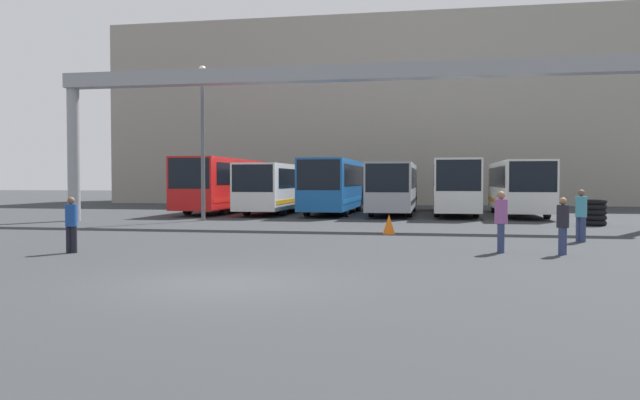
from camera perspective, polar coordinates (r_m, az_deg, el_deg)
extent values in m
plane|color=#2D3033|center=(12.57, -8.96, -7.54)|extent=(200.00, 200.00, 0.00)
cube|color=gray|center=(57.34, 6.20, 7.61)|extent=(47.80, 12.00, 15.62)
cylinder|color=gray|center=(33.43, -21.60, 3.86)|extent=(0.60, 0.60, 6.58)
cube|color=gray|center=(29.08, 2.09, 11.53)|extent=(27.68, 0.80, 0.70)
cube|color=red|center=(39.89, -8.75, 1.54)|extent=(2.56, 11.67, 2.99)
cube|color=black|center=(34.45, -11.91, 2.41)|extent=(2.36, 0.06, 1.68)
cube|color=black|center=(39.89, -8.75, 2.34)|extent=(2.59, 9.92, 1.26)
cube|color=red|center=(39.91, -8.74, 0.17)|extent=(2.59, 11.09, 0.24)
cylinder|color=black|center=(37.26, -12.01, -0.49)|extent=(0.28, 1.10, 1.10)
cylinder|color=black|center=(36.47, -8.75, -0.52)|extent=(0.28, 1.10, 1.10)
cylinder|color=black|center=(43.37, -8.73, -0.15)|extent=(0.28, 1.10, 1.10)
cylinder|color=black|center=(42.70, -5.88, -0.17)|extent=(0.28, 1.10, 1.10)
cube|color=silver|center=(38.78, -3.80, 1.28)|extent=(2.45, 11.48, 2.62)
cube|color=black|center=(33.26, -6.21, 1.99)|extent=(2.26, 0.06, 1.47)
cube|color=black|center=(38.78, -3.81, 1.98)|extent=(2.48, 9.75, 1.10)
cube|color=orange|center=(38.80, -3.80, 0.04)|extent=(2.48, 10.90, 0.24)
cylinder|color=black|center=(36.00, -6.69, -0.64)|extent=(0.28, 0.98, 0.98)
cylinder|color=black|center=(35.44, -3.39, -0.67)|extent=(0.28, 0.98, 0.98)
cylinder|color=black|center=(42.18, -4.14, -0.27)|extent=(0.28, 0.98, 0.98)
cylinder|color=black|center=(41.70, -1.30, -0.29)|extent=(0.28, 0.98, 0.98)
cube|color=#1959A5|center=(37.76, 1.34, 1.45)|extent=(2.50, 10.86, 2.86)
cube|color=black|center=(32.43, -0.15, 2.32)|extent=(2.30, 0.06, 1.60)
cube|color=black|center=(37.76, 1.34, 2.25)|extent=(2.53, 9.23, 1.20)
cube|color=#1966B2|center=(37.78, 1.34, 0.06)|extent=(2.53, 10.32, 0.24)
cylinder|color=black|center=(35.00, -1.20, -0.75)|extent=(0.28, 0.92, 0.92)
cylinder|color=black|center=(34.63, 2.34, -0.78)|extent=(0.28, 0.92, 0.92)
cylinder|color=black|center=(40.97, 0.49, -0.37)|extent=(0.28, 0.92, 0.92)
cylinder|color=black|center=(40.66, 3.52, -0.39)|extent=(0.28, 0.92, 0.92)
cube|color=#999EA5|center=(37.82, 6.79, 1.27)|extent=(2.41, 11.75, 2.64)
cube|color=black|center=(31.98, 6.15, 2.03)|extent=(2.22, 0.06, 1.48)
cube|color=black|center=(37.82, 6.79, 1.99)|extent=(2.44, 9.99, 1.11)
cube|color=black|center=(37.84, 6.79, -0.01)|extent=(2.44, 11.16, 0.24)
cylinder|color=black|center=(34.66, 4.72, -0.78)|extent=(0.28, 0.91, 0.91)
cylinder|color=black|center=(34.52, 8.18, -0.81)|extent=(0.28, 0.91, 0.91)
cylinder|color=black|center=(41.21, 5.61, -0.37)|extent=(0.28, 0.91, 0.91)
cylinder|color=black|center=(41.09, 8.52, -0.38)|extent=(0.28, 0.91, 0.91)
cube|color=silver|center=(38.01, 12.19, 1.37)|extent=(2.40, 12.23, 2.81)
cube|color=black|center=(31.92, 12.55, 2.22)|extent=(2.21, 0.06, 1.57)
cube|color=black|center=(38.01, 12.19, 2.15)|extent=(2.43, 10.39, 1.18)
cube|color=black|center=(38.02, 12.18, 0.02)|extent=(2.43, 11.62, 0.24)
cylinder|color=black|center=(34.60, 10.64, -0.78)|extent=(0.28, 0.96, 0.96)
cylinder|color=black|center=(34.67, 14.08, -0.79)|extent=(0.28, 0.96, 0.96)
cylinder|color=black|center=(41.44, 10.58, -0.35)|extent=(0.28, 0.96, 0.96)
cylinder|color=black|center=(41.50, 13.46, -0.36)|extent=(0.28, 0.96, 0.96)
cube|color=silver|center=(37.51, 17.68, 1.25)|extent=(2.46, 10.65, 2.72)
cube|color=black|center=(32.25, 18.90, 2.04)|extent=(2.27, 0.06, 1.52)
cube|color=black|center=(37.51, 17.69, 2.01)|extent=(2.49, 9.05, 1.14)
cube|color=orange|center=(37.53, 17.67, -0.08)|extent=(2.49, 10.11, 0.24)
cylinder|color=black|center=(34.45, 16.53, -0.85)|extent=(0.28, 0.94, 0.94)
cylinder|color=black|center=(34.75, 20.05, -0.86)|extent=(0.28, 0.94, 0.94)
cylinder|color=black|center=(40.38, 15.61, -0.46)|extent=(0.28, 0.94, 0.94)
cylinder|color=black|center=(40.64, 18.63, -0.47)|extent=(0.28, 0.94, 0.94)
cylinder|color=black|center=(18.85, -21.95, -3.37)|extent=(0.17, 0.17, 0.75)
cylinder|color=black|center=(18.77, -21.58, -3.39)|extent=(0.17, 0.17, 0.75)
cylinder|color=navy|center=(18.76, -21.79, -1.30)|extent=(0.33, 0.33, 0.62)
sphere|color=brown|center=(18.75, -21.80, -0.05)|extent=(0.20, 0.20, 0.20)
cylinder|color=navy|center=(18.17, 16.22, -3.38)|extent=(0.19, 0.19, 0.82)
cylinder|color=navy|center=(18.34, 16.19, -3.34)|extent=(0.19, 0.19, 0.82)
cylinder|color=#8C4C8C|center=(18.20, 16.23, -1.00)|extent=(0.36, 0.36, 0.68)
sphere|color=#8C6647|center=(18.19, 16.24, 0.43)|extent=(0.22, 0.22, 0.22)
cylinder|color=navy|center=(22.32, 22.59, -2.49)|extent=(0.19, 0.19, 0.82)
cylinder|color=navy|center=(22.22, 22.90, -2.52)|extent=(0.19, 0.19, 0.82)
cylinder|color=teal|center=(22.23, 22.77, -0.57)|extent=(0.36, 0.36, 0.68)
sphere|color=brown|center=(22.21, 22.78, 0.60)|extent=(0.22, 0.22, 0.22)
cylinder|color=navy|center=(18.32, 21.38, -3.52)|extent=(0.17, 0.17, 0.75)
cylinder|color=navy|center=(18.18, 21.22, -3.55)|extent=(0.17, 0.17, 0.75)
cylinder|color=black|center=(18.20, 21.32, -1.39)|extent=(0.33, 0.33, 0.62)
sphere|color=#8C6647|center=(18.18, 21.34, -0.10)|extent=(0.20, 0.20, 0.20)
cone|color=orange|center=(23.69, 6.33, -2.21)|extent=(0.47, 0.47, 0.74)
torus|color=black|center=(30.51, 23.80, -1.93)|extent=(1.04, 1.04, 0.24)
torus|color=black|center=(30.49, 23.80, -1.48)|extent=(1.04, 1.04, 0.24)
torus|color=black|center=(30.48, 23.81, -1.03)|extent=(1.04, 1.04, 0.24)
torus|color=black|center=(30.47, 23.81, -0.57)|extent=(1.04, 1.04, 0.24)
torus|color=black|center=(30.46, 23.82, -0.12)|extent=(1.04, 1.04, 0.24)
cylinder|color=#595B60|center=(31.78, -10.66, 4.80)|extent=(0.20, 0.20, 7.40)
sphere|color=beige|center=(32.21, -10.70, 11.65)|extent=(0.36, 0.36, 0.36)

